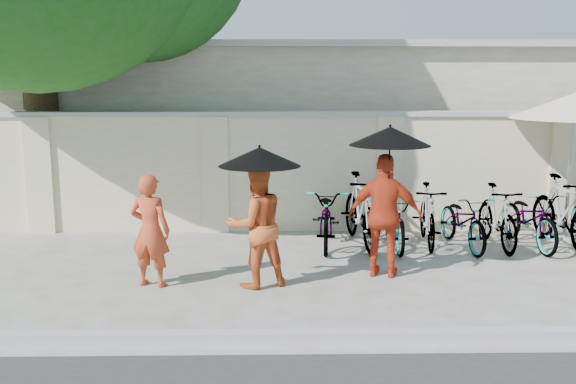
{
  "coord_description": "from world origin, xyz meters",
  "views": [
    {
      "loc": [
        0.04,
        -7.85,
        2.68
      ],
      "look_at": [
        0.21,
        0.85,
        1.1
      ],
      "focal_mm": 40.0,
      "sensor_mm": 36.0,
      "label": 1
    }
  ],
  "objects_px": {
    "monk_left": "(150,231)",
    "patio_umbrella": "(575,107)",
    "monk_right": "(385,216)",
    "monk_center": "(256,225)"
  },
  "relations": [
    {
      "from": "monk_right",
      "to": "patio_umbrella",
      "type": "xyz_separation_m",
      "value": [
        3.33,
        1.89,
        1.35
      ]
    },
    {
      "from": "monk_left",
      "to": "patio_umbrella",
      "type": "bearing_deg",
      "value": -144.63
    },
    {
      "from": "monk_right",
      "to": "patio_umbrella",
      "type": "bearing_deg",
      "value": -133.58
    },
    {
      "from": "monk_left",
      "to": "monk_right",
      "type": "bearing_deg",
      "value": -157.38
    },
    {
      "from": "monk_center",
      "to": "monk_right",
      "type": "bearing_deg",
      "value": 169.6
    },
    {
      "from": "monk_center",
      "to": "monk_right",
      "type": "xyz_separation_m",
      "value": [
        1.71,
        0.39,
        0.03
      ]
    },
    {
      "from": "monk_left",
      "to": "monk_right",
      "type": "relative_size",
      "value": 0.88
    },
    {
      "from": "monk_left",
      "to": "monk_center",
      "type": "relative_size",
      "value": 0.91
    },
    {
      "from": "monk_center",
      "to": "patio_umbrella",
      "type": "bearing_deg",
      "value": -178.84
    },
    {
      "from": "monk_center",
      "to": "patio_umbrella",
      "type": "xyz_separation_m",
      "value": [
        5.04,
        2.27,
        1.38
      ]
    }
  ]
}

